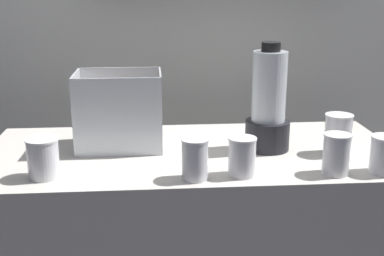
{
  "coord_description": "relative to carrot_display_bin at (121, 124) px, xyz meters",
  "views": [
    {
      "loc": [
        -0.13,
        -1.6,
        1.45
      ],
      "look_at": [
        0.0,
        0.0,
        0.98
      ],
      "focal_mm": 46.83,
      "sensor_mm": 36.0,
      "label": 1
    }
  ],
  "objects": [
    {
      "name": "back_wall_unit",
      "position": [
        0.25,
        0.7,
        0.28
      ],
      "size": [
        2.6,
        0.24,
        2.5
      ],
      "color": "silver",
      "rests_on": "ground_plane"
    },
    {
      "name": "blender_pitcher",
      "position": [
        0.5,
        -0.06,
        0.07
      ],
      "size": [
        0.15,
        0.15,
        0.36
      ],
      "color": "black",
      "rests_on": "counter"
    },
    {
      "name": "carrot_display_bin",
      "position": [
        0.0,
        0.0,
        0.0
      ],
      "size": [
        0.29,
        0.21,
        0.26
      ],
      "color": "white",
      "rests_on": "counter"
    },
    {
      "name": "juice_cup_beet_middle",
      "position": [
        0.37,
        -0.3,
        -0.03
      ],
      "size": [
        0.08,
        0.08,
        0.12
      ],
      "color": "white",
      "rests_on": "counter"
    },
    {
      "name": "juice_cup_carrot_right",
      "position": [
        0.65,
        -0.31,
        -0.03
      ],
      "size": [
        0.08,
        0.08,
        0.12
      ],
      "color": "white",
      "rests_on": "counter"
    },
    {
      "name": "juice_cup_orange_far_right",
      "position": [
        0.72,
        -0.13,
        -0.02
      ],
      "size": [
        0.09,
        0.09,
        0.13
      ],
      "color": "white",
      "rests_on": "counter"
    },
    {
      "name": "juice_cup_carrot_far_left",
      "position": [
        -0.21,
        -0.27,
        -0.03
      ],
      "size": [
        0.09,
        0.09,
        0.12
      ],
      "color": "white",
      "rests_on": "counter"
    },
    {
      "name": "juice_cup_mango_left",
      "position": [
        0.23,
        -0.32,
        -0.03
      ],
      "size": [
        0.08,
        0.08,
        0.12
      ],
      "color": "white",
      "rests_on": "counter"
    }
  ]
}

